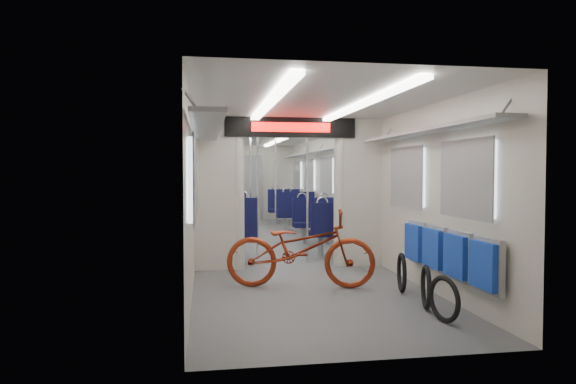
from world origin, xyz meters
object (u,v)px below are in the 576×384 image
object	(u,v)px
bike_hoop_c	(402,275)
seat_bay_far_right	(289,207)
flip_bench	(446,252)
seat_bay_far_left	(219,209)
seat_bay_near_left	(225,221)
seat_bay_near_right	(323,222)
stanchion_near_left	(257,191)
stanchion_far_left	(251,186)
bike_hoop_b	(426,289)
stanchion_near_right	(307,192)
stanchion_far_right	(275,186)
bike_hoop_a	(444,302)
bicycle	(300,249)

from	to	relation	value
bike_hoop_c	seat_bay_far_right	size ratio (longest dim) A/B	0.23
flip_bench	seat_bay_far_left	world-z (taller)	seat_bay_far_left
flip_bench	seat_bay_near_left	bearing A→B (deg)	118.75
seat_bay_near_right	seat_bay_far_left	xyz separation A→B (m)	(-1.87, 3.98, 0.00)
seat_bay_near_right	stanchion_near_left	size ratio (longest dim) A/B	0.83
seat_bay_far_left	stanchion_near_left	distance (m)	4.92
stanchion_far_left	bike_hoop_b	bearing A→B (deg)	-79.20
seat_bay_near_right	seat_bay_far_right	world-z (taller)	seat_bay_far_right
seat_bay_far_left	stanchion_near_right	bearing A→B (deg)	-76.45
seat_bay_near_right	stanchion_far_right	bearing A→B (deg)	104.21
flip_bench	stanchion_far_right	size ratio (longest dim) A/B	0.92
bike_hoop_c	stanchion_far_right	distance (m)	6.06
flip_bench	stanchion_far_right	xyz separation A→B (m)	(-1.02, 6.54, 0.57)
seat_bay_far_right	stanchion_far_left	world-z (taller)	stanchion_far_left
bike_hoop_a	bike_hoop_b	xyz separation A→B (m)	(0.03, 0.49, 0.01)
bike_hoop_b	stanchion_near_right	size ratio (longest dim) A/B	0.21
seat_bay_near_right	stanchion_far_left	size ratio (longest dim) A/B	0.83
bike_hoop_a	stanchion_near_right	bearing A→B (deg)	100.55
seat_bay_near_left	stanchion_near_right	bearing A→B (deg)	-46.31
seat_bay_far_left	seat_bay_far_right	world-z (taller)	seat_bay_far_right
bike_hoop_b	seat_bay_near_right	distance (m)	4.38
bike_hoop_a	seat_bay_far_left	xyz separation A→B (m)	(-1.94, 8.84, 0.32)
flip_bench	stanchion_far_right	distance (m)	6.64
bicycle	bike_hoop_a	distance (m)	2.08
seat_bay_near_left	seat_bay_near_right	size ratio (longest dim) A/B	1.21
flip_bench	bike_hoop_b	size ratio (longest dim) A/B	4.44
seat_bay_far_right	stanchion_far_left	distance (m)	2.07
bike_hoop_a	seat_bay_near_left	xyz separation A→B (m)	(-1.94, 4.85, 0.37)
bike_hoop_b	seat_bay_far_right	bearing A→B (deg)	90.71
bike_hoop_c	seat_bay_far_left	size ratio (longest dim) A/B	0.25
stanchion_near_left	stanchion_near_right	bearing A→B (deg)	-32.12
seat_bay_near_right	stanchion_near_left	distance (m)	1.73
bike_hoop_b	stanchion_far_right	world-z (taller)	stanchion_far_right
seat_bay_near_left	stanchion_far_left	bearing A→B (deg)	73.59
stanchion_far_right	stanchion_near_left	bearing A→B (deg)	-103.14
bike_hoop_c	seat_bay_near_right	size ratio (longest dim) A/B	0.25
bike_hoop_a	seat_bay_far_right	bearing A→B (deg)	90.44
bicycle	seat_bay_near_right	bearing A→B (deg)	-5.49
seat_bay_far_right	stanchion_near_left	distance (m)	5.03
seat_bay_near_left	seat_bay_far_right	size ratio (longest dim) A/B	1.11
bike_hoop_b	seat_bay_near_left	distance (m)	4.80
bike_hoop_b	stanchion_near_left	size ratio (longest dim) A/B	0.21
bicycle	stanchion_far_right	xyz separation A→B (m)	(0.43, 5.47, 0.65)
bicycle	seat_bay_far_left	bearing A→B (deg)	19.54
bicycle	stanchion_near_right	world-z (taller)	stanchion_near_right
bike_hoop_a	seat_bay_near_right	world-z (taller)	seat_bay_near_right
bike_hoop_c	bicycle	bearing A→B (deg)	158.06
bike_hoop_a	seat_bay_near_left	bearing A→B (deg)	111.79
bike_hoop_a	seat_bay_far_left	world-z (taller)	seat_bay_far_left
seat_bay_far_right	bicycle	bearing A→B (deg)	-98.30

